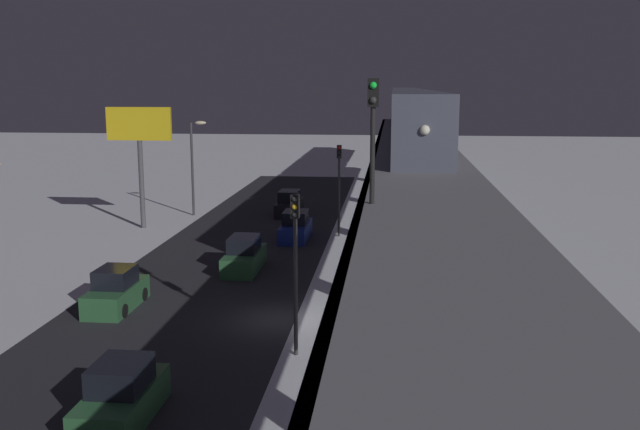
{
  "coord_description": "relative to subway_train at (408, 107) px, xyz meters",
  "views": [
    {
      "loc": [
        -4.96,
        30.28,
        10.47
      ],
      "look_at": [
        -0.83,
        -10.02,
        2.99
      ],
      "focal_mm": 39.63,
      "sensor_mm": 36.0,
      "label": 1
    }
  ],
  "objects": [
    {
      "name": "sedan_green",
      "position": [
        14.32,
        36.8,
        -7.68
      ],
      "size": [
        1.91,
        4.26,
        1.97
      ],
      "color": "#2D6038",
      "rests_on": "ground_plane"
    },
    {
      "name": "commercial_billboard",
      "position": [
        19.71,
        18.05,
        -1.63
      ],
      "size": [
        4.8,
        0.36,
        8.9
      ],
      "color": "#4C4C51",
      "rests_on": "ground_plane"
    },
    {
      "name": "traffic_light_near",
      "position": [
        5.02,
        41.8,
        -4.26
      ],
      "size": [
        0.32,
        0.44,
        6.4
      ],
      "color": "#2D2D2D",
      "rests_on": "ground_plane"
    },
    {
      "name": "rail_signal",
      "position": [
        2.02,
        45.3,
        0.95
      ],
      "size": [
        0.36,
        0.41,
        4.0
      ],
      "color": "black",
      "rests_on": "elevated_railway"
    },
    {
      "name": "sedan_green_2",
      "position": [
        9.72,
        47.88,
        -7.66
      ],
      "size": [
        1.8,
        4.25,
        1.97
      ],
      "rotation": [
        0.0,
        0.0,
        3.14
      ],
      "color": "#2D6038",
      "rests_on": "ground_plane"
    },
    {
      "name": "sedan_black",
      "position": [
        9.72,
        11.42,
        -7.66
      ],
      "size": [
        1.8,
        4.74,
        1.97
      ],
      "rotation": [
        0.0,
        0.0,
        3.14
      ],
      "color": "black",
      "rests_on": "ground_plane"
    },
    {
      "name": "street_lamp_far",
      "position": [
        17.19,
        12.63,
        -3.65
      ],
      "size": [
        1.35,
        0.44,
        7.65
      ],
      "color": "#38383D",
      "rests_on": "ground_plane"
    },
    {
      "name": "avenue_asphalt",
      "position": [
        11.12,
        37.63,
        -8.46
      ],
      "size": [
        11.0,
        100.87,
        0.01
      ],
      "primitive_type": "cube",
      "color": "#28282D",
      "rests_on": "ground_plane"
    },
    {
      "name": "sedan_blue",
      "position": [
        7.92,
        20.74,
        -7.66
      ],
      "size": [
        1.8,
        4.72,
        1.97
      ],
      "rotation": [
        0.0,
        0.0,
        3.14
      ],
      "color": "navy",
      "rests_on": "ground_plane"
    },
    {
      "name": "ground_plane",
      "position": [
        6.35,
        37.63,
        -8.46
      ],
      "size": [
        240.0,
        240.0,
        0.0
      ],
      "primitive_type": "plane",
      "color": "white"
    },
    {
      "name": "traffic_light_mid",
      "position": [
        5.02,
        19.51,
        -4.26
      ],
      "size": [
        0.32,
        0.44,
        6.4
      ],
      "color": "#2D2D2D",
      "rests_on": "ground_plane"
    },
    {
      "name": "sedan_green_3",
      "position": [
        9.72,
        29.25,
        -7.66
      ],
      "size": [
        1.8,
        4.66,
        1.97
      ],
      "rotation": [
        0.0,
        0.0,
        3.14
      ],
      "color": "#2D6038",
      "rests_on": "ground_plane"
    },
    {
      "name": "elevated_railway",
      "position": [
        0.09,
        37.63,
        -2.72
      ],
      "size": [
        5.0,
        100.87,
        6.68
      ],
      "color": "slate",
      "rests_on": "ground_plane"
    },
    {
      "name": "subway_train",
      "position": [
        0.0,
        0.0,
        0.0
      ],
      "size": [
        2.94,
        74.07,
        3.4
      ],
      "color": "#4C5160",
      "rests_on": "elevated_railway"
    }
  ]
}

